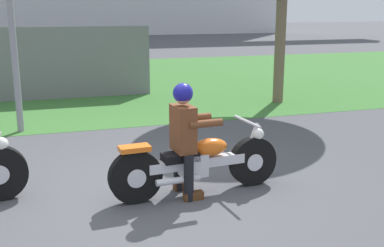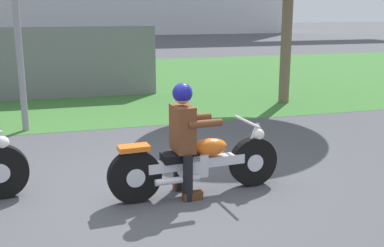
# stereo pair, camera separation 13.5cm
# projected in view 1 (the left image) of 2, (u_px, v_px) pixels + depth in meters

# --- Properties ---
(ground) EXTENTS (120.00, 120.00, 0.00)m
(ground) POSITION_uv_depth(u_px,v_px,m) (148.00, 194.00, 5.90)
(ground) COLOR #4C4C51
(grass_verge) EXTENTS (60.00, 12.00, 0.01)m
(grass_verge) POSITION_uv_depth(u_px,v_px,m) (82.00, 83.00, 14.58)
(grass_verge) COLOR #3D7533
(grass_verge) RESTS_ON ground
(motorcycle_lead) EXTENTS (2.21, 0.66, 0.88)m
(motorcycle_lead) POSITION_uv_depth(u_px,v_px,m) (198.00, 163.00, 5.84)
(motorcycle_lead) COLOR black
(motorcycle_lead) RESTS_ON ground
(rider_lead) EXTENTS (0.57, 0.49, 1.40)m
(rider_lead) POSITION_uv_depth(u_px,v_px,m) (185.00, 131.00, 5.68)
(rider_lead) COLOR black
(rider_lead) RESTS_ON ground
(fence_segment) EXTENTS (7.00, 0.06, 1.80)m
(fence_segment) POSITION_uv_depth(u_px,v_px,m) (8.00, 65.00, 11.48)
(fence_segment) COLOR slate
(fence_segment) RESTS_ON ground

